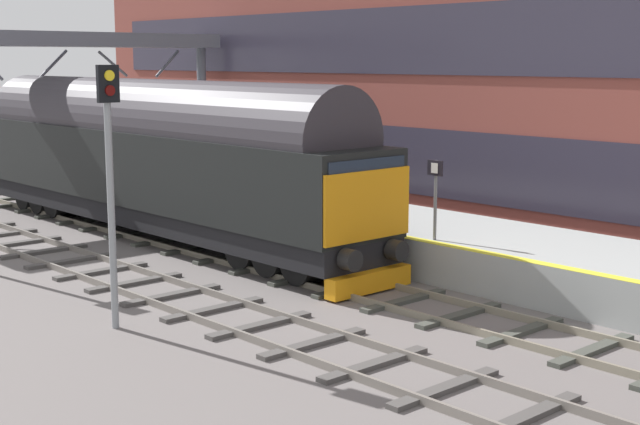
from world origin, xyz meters
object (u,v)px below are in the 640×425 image
diesel_locomotive (153,154)px  platform_number_sign (435,187)px  waiting_passenger (298,169)px  signal_post_near (110,169)px

diesel_locomotive → platform_number_sign: diesel_locomotive is taller
diesel_locomotive → waiting_passenger: size_ratio=11.12×
waiting_passenger → diesel_locomotive: bearing=32.3°
platform_number_sign → waiting_passenger: size_ratio=1.16×
signal_post_near → waiting_passenger: size_ratio=3.14×
signal_post_near → platform_number_sign: (7.62, -1.67, -0.89)m
platform_number_sign → waiting_passenger: 6.87m
diesel_locomotive → platform_number_sign: 9.38m
signal_post_near → platform_number_sign: bearing=-12.4°
platform_number_sign → waiting_passenger: (1.52, 6.69, -0.28)m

